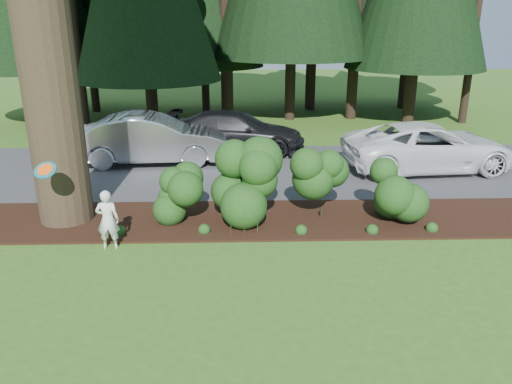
{
  "coord_description": "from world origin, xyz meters",
  "views": [
    {
      "loc": [
        -0.34,
        -7.99,
        4.69
      ],
      "look_at": [
        -0.06,
        1.64,
        1.3
      ],
      "focal_mm": 35.0,
      "sensor_mm": 36.0,
      "label": 1
    }
  ],
  "objects_px": {
    "child": "(108,220)",
    "frisbee": "(45,170)",
    "car_white_suv": "(429,147)",
    "car_silver_wagon": "(152,139)",
    "car_dark_suv": "(236,132)"
  },
  "relations": [
    {
      "from": "car_silver_wagon",
      "to": "child",
      "type": "bearing_deg",
      "value": 177.96
    },
    {
      "from": "car_silver_wagon",
      "to": "frisbee",
      "type": "xyz_separation_m",
      "value": [
        -1.1,
        -6.27,
        0.83
      ]
    },
    {
      "from": "frisbee",
      "to": "car_silver_wagon",
      "type": "bearing_deg",
      "value": 80.01
    },
    {
      "from": "child",
      "to": "frisbee",
      "type": "relative_size",
      "value": 2.7
    },
    {
      "from": "child",
      "to": "car_dark_suv",
      "type": "bearing_deg",
      "value": -110.49
    },
    {
      "from": "car_white_suv",
      "to": "frisbee",
      "type": "height_order",
      "value": "frisbee"
    },
    {
      "from": "car_white_suv",
      "to": "child",
      "type": "relative_size",
      "value": 4.12
    },
    {
      "from": "car_white_suv",
      "to": "child",
      "type": "distance_m",
      "value": 10.38
    },
    {
      "from": "car_silver_wagon",
      "to": "child",
      "type": "xyz_separation_m",
      "value": [
        0.15,
        -6.54,
        -0.2
      ]
    },
    {
      "from": "child",
      "to": "car_white_suv",
      "type": "bearing_deg",
      "value": -150.27
    },
    {
      "from": "car_dark_suv",
      "to": "child",
      "type": "relative_size",
      "value": 3.78
    },
    {
      "from": "car_silver_wagon",
      "to": "car_white_suv",
      "type": "relative_size",
      "value": 0.93
    },
    {
      "from": "car_silver_wagon",
      "to": "frisbee",
      "type": "height_order",
      "value": "frisbee"
    },
    {
      "from": "car_dark_suv",
      "to": "frisbee",
      "type": "xyz_separation_m",
      "value": [
        -3.9,
        -7.73,
        0.93
      ]
    },
    {
      "from": "car_silver_wagon",
      "to": "child",
      "type": "relative_size",
      "value": 3.81
    }
  ]
}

